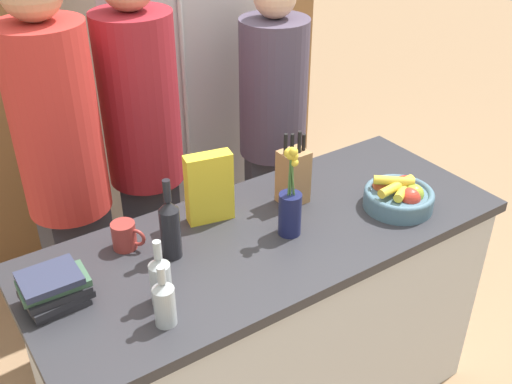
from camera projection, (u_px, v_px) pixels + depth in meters
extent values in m
cube|color=silver|center=(268.00, 332.00, 2.35)|extent=(1.65, 0.66, 0.88)
cube|color=#2D2D33|center=(270.00, 236.00, 2.11)|extent=(1.72, 0.69, 0.04)
cube|color=olive|center=(86.00, 18.00, 3.08)|extent=(2.92, 0.12, 2.60)
cube|color=#B7B7BC|center=(169.00, 96.00, 3.15)|extent=(0.87, 0.60, 1.86)
cylinder|color=#B7B7BC|center=(186.00, 101.00, 2.85)|extent=(0.02, 0.02, 1.02)
cylinder|color=slate|center=(398.00, 200.00, 2.23)|extent=(0.26, 0.26, 0.06)
torus|color=slate|center=(399.00, 193.00, 2.21)|extent=(0.26, 0.26, 0.02)
sphere|color=red|center=(404.00, 186.00, 2.24)|extent=(0.08, 0.08, 0.08)
sphere|color=red|center=(410.00, 198.00, 2.17)|extent=(0.08, 0.08, 0.08)
sphere|color=#C64C23|center=(382.00, 186.00, 2.24)|extent=(0.07, 0.07, 0.07)
sphere|color=#99B233|center=(413.00, 194.00, 2.19)|extent=(0.08, 0.08, 0.08)
sphere|color=#C64C23|center=(406.00, 190.00, 2.22)|extent=(0.07, 0.07, 0.07)
cylinder|color=yellow|center=(404.00, 189.00, 2.19)|extent=(0.15, 0.10, 0.03)
cylinder|color=yellow|center=(396.00, 186.00, 2.19)|extent=(0.18, 0.05, 0.03)
cylinder|color=yellow|center=(394.00, 181.00, 2.20)|extent=(0.13, 0.12, 0.03)
cube|color=#A87A4C|center=(293.00, 177.00, 2.22)|extent=(0.10, 0.09, 0.21)
cylinder|color=black|center=(286.00, 145.00, 2.13)|extent=(0.01, 0.01, 0.09)
cylinder|color=black|center=(292.00, 145.00, 2.14)|extent=(0.01, 0.01, 0.09)
cylinder|color=black|center=(299.00, 143.00, 2.14)|extent=(0.01, 0.01, 0.09)
cylinder|color=black|center=(304.00, 143.00, 2.16)|extent=(0.01, 0.01, 0.07)
cylinder|color=#191E4C|center=(290.00, 214.00, 2.06)|extent=(0.08, 0.08, 0.16)
cylinder|color=#477538|center=(292.00, 175.00, 1.98)|extent=(0.01, 0.01, 0.14)
sphere|color=gold|center=(293.00, 156.00, 1.94)|extent=(0.03, 0.03, 0.03)
cylinder|color=#477538|center=(291.00, 173.00, 1.98)|extent=(0.01, 0.01, 0.16)
sphere|color=gold|center=(292.00, 152.00, 1.94)|extent=(0.03, 0.03, 0.03)
cylinder|color=#477538|center=(289.00, 174.00, 1.98)|extent=(0.02, 0.01, 0.16)
sphere|color=gold|center=(289.00, 153.00, 1.94)|extent=(0.03, 0.03, 0.03)
cylinder|color=#477538|center=(290.00, 176.00, 1.97)|extent=(0.01, 0.01, 0.15)
sphere|color=gold|center=(290.00, 156.00, 1.93)|extent=(0.03, 0.03, 0.03)
cylinder|color=#477538|center=(292.00, 174.00, 1.96)|extent=(0.03, 0.01, 0.17)
sphere|color=gold|center=(294.00, 152.00, 1.92)|extent=(0.03, 0.03, 0.03)
cylinder|color=#477538|center=(293.00, 179.00, 1.98)|extent=(0.02, 0.01, 0.12)
sphere|color=gold|center=(295.00, 163.00, 1.95)|extent=(0.03, 0.03, 0.03)
cube|color=yellow|center=(209.00, 188.00, 2.11)|extent=(0.18, 0.09, 0.26)
cylinder|color=#99332D|center=(124.00, 236.00, 2.00)|extent=(0.08, 0.08, 0.10)
torus|color=#99332D|center=(136.00, 237.00, 1.99)|extent=(0.05, 0.06, 0.07)
cube|color=#232328|center=(58.00, 301.00, 1.78)|extent=(0.16, 0.13, 0.02)
cube|color=#232328|center=(56.00, 294.00, 1.77)|extent=(0.20, 0.16, 0.02)
cube|color=#232328|center=(55.00, 290.00, 1.76)|extent=(0.18, 0.13, 0.02)
cube|color=#3D6047|center=(54.00, 283.00, 1.75)|extent=(0.20, 0.12, 0.02)
cube|color=#2D334C|center=(49.00, 278.00, 1.74)|extent=(0.17, 0.14, 0.02)
cylinder|color=black|center=(171.00, 233.00, 1.94)|extent=(0.07, 0.07, 0.18)
cone|color=black|center=(168.00, 206.00, 1.88)|extent=(0.07, 0.07, 0.03)
cylinder|color=black|center=(167.00, 191.00, 1.86)|extent=(0.03, 0.03, 0.08)
cylinder|color=#B2BCC1|center=(165.00, 306.00, 1.68)|extent=(0.06, 0.06, 0.13)
cone|color=#B2BCC1|center=(163.00, 286.00, 1.65)|extent=(0.06, 0.06, 0.02)
cylinder|color=#B2BCC1|center=(161.00, 275.00, 1.63)|extent=(0.02, 0.02, 0.05)
cylinder|color=#B2BCC1|center=(161.00, 284.00, 1.76)|extent=(0.06, 0.06, 0.14)
cone|color=#B2BCC1|center=(159.00, 262.00, 1.72)|extent=(0.06, 0.06, 0.03)
cylinder|color=#B2BCC1|center=(157.00, 250.00, 1.69)|extent=(0.02, 0.02, 0.06)
cube|color=#383842|center=(88.00, 291.00, 2.57)|extent=(0.26, 0.19, 0.87)
cylinder|color=red|center=(55.00, 122.00, 2.16)|extent=(0.32, 0.32, 0.72)
cube|color=#383842|center=(156.00, 255.00, 2.80)|extent=(0.29, 0.24, 0.85)
cylinder|color=maroon|center=(140.00, 100.00, 2.40)|extent=(0.32, 0.32, 0.71)
cube|color=#383842|center=(271.00, 217.00, 3.15)|extent=(0.29, 0.24, 0.78)
cylinder|color=#4C4256|center=(273.00, 89.00, 2.78)|extent=(0.32, 0.32, 0.65)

